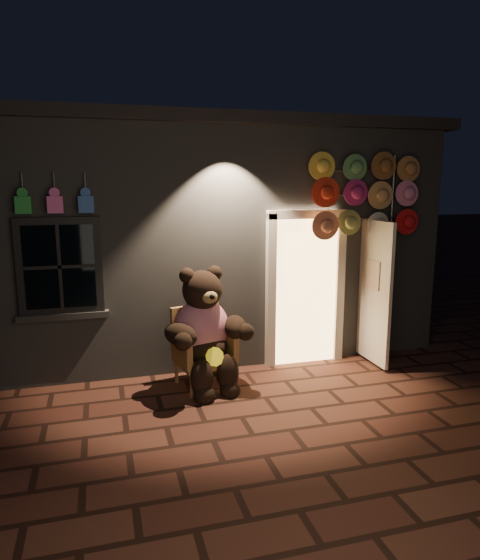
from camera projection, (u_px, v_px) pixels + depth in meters
name	position (u px, v px, depth m)	size (l,w,h in m)	color
ground	(242.00, 417.00, 5.53)	(60.00, 60.00, 0.00)	#512C1F
shop_building	(181.00, 229.00, 8.96)	(7.30, 5.95, 3.51)	slate
wicker_armchair	(201.00, 347.00, 6.36)	(0.79, 0.74, 1.00)	#AE6E43
teddy_bear	(204.00, 331.00, 6.20)	(1.14, 0.99, 1.60)	red
hat_rack	(368.00, 197.00, 6.86)	(1.67, 0.22, 2.96)	#59595E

